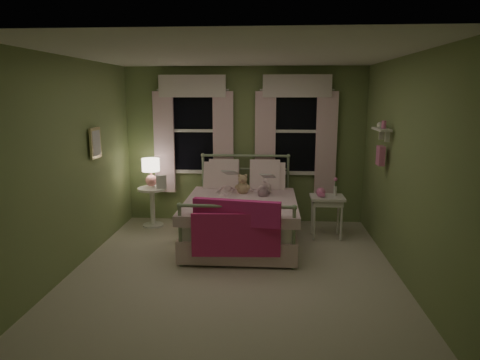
# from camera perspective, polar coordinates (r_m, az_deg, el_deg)

# --- Properties ---
(room_shell) EXTENTS (4.20, 4.20, 4.20)m
(room_shell) POSITION_cam_1_polar(r_m,az_deg,el_deg) (5.14, -0.77, 1.81)
(room_shell) COLOR beige
(room_shell) RESTS_ON ground
(bed) EXTENTS (1.58, 2.04, 1.18)m
(bed) POSITION_cam_1_polar(r_m,az_deg,el_deg) (6.33, 0.22, -4.84)
(bed) COLOR white
(bed) RESTS_ON ground
(pink_throw) EXTENTS (1.10, 0.28, 0.71)m
(pink_throw) POSITION_cam_1_polar(r_m,az_deg,el_deg) (5.29, -0.51, -5.61)
(pink_throw) COLOR #DF2B85
(pink_throw) RESTS_ON bed
(child_left) EXTENTS (0.31, 0.21, 0.82)m
(child_left) POSITION_cam_1_polar(r_m,az_deg,el_deg) (6.63, -1.96, 1.17)
(child_left) COLOR #F7D1DD
(child_left) RESTS_ON bed
(child_right) EXTENTS (0.40, 0.32, 0.79)m
(child_right) POSITION_cam_1_polar(r_m,az_deg,el_deg) (6.60, 2.88, 0.99)
(child_right) COLOR #F7D1DD
(child_right) RESTS_ON bed
(book_left) EXTENTS (0.22, 0.15, 0.26)m
(book_left) POSITION_cam_1_polar(r_m,az_deg,el_deg) (6.39, -2.19, 0.63)
(book_left) COLOR beige
(book_left) RESTS_ON child_left
(book_right) EXTENTS (0.22, 0.15, 0.26)m
(book_right) POSITION_cam_1_polar(r_m,az_deg,el_deg) (6.36, 2.84, 0.19)
(book_right) COLOR beige
(book_right) RESTS_ON child_right
(teddy_bear) EXTENTS (0.23, 0.19, 0.32)m
(teddy_bear) POSITION_cam_1_polar(r_m,az_deg,el_deg) (6.49, 0.37, -0.73)
(teddy_bear) COLOR tan
(teddy_bear) RESTS_ON bed
(nightstand_left) EXTENTS (0.46, 0.46, 0.65)m
(nightstand_left) POSITION_cam_1_polar(r_m,az_deg,el_deg) (7.19, -11.62, -2.81)
(nightstand_left) COLOR white
(nightstand_left) RESTS_ON ground
(table_lamp) EXTENTS (0.28, 0.28, 0.46)m
(table_lamp) POSITION_cam_1_polar(r_m,az_deg,el_deg) (7.08, -11.79, 1.40)
(table_lamp) COLOR pink
(table_lamp) RESTS_ON nightstand_left
(book_nightstand) EXTENTS (0.20, 0.25, 0.02)m
(book_nightstand) POSITION_cam_1_polar(r_m,az_deg,el_deg) (7.03, -11.09, -1.10)
(book_nightstand) COLOR beige
(book_nightstand) RESTS_ON nightstand_left
(nightstand_right) EXTENTS (0.50, 0.40, 0.64)m
(nightstand_right) POSITION_cam_1_polar(r_m,az_deg,el_deg) (6.57, 11.53, -2.97)
(nightstand_right) COLOR white
(nightstand_right) RESTS_ON ground
(pink_toy) EXTENTS (0.14, 0.19, 0.14)m
(pink_toy) POSITION_cam_1_polar(r_m,az_deg,el_deg) (6.52, 10.72, -1.63)
(pink_toy) COLOR pink
(pink_toy) RESTS_ON nightstand_right
(bud_vase) EXTENTS (0.06, 0.06, 0.28)m
(bud_vase) POSITION_cam_1_polar(r_m,az_deg,el_deg) (6.58, 12.60, -0.85)
(bud_vase) COLOR white
(bud_vase) RESTS_ON nightstand_right
(window_left) EXTENTS (1.34, 0.13, 1.96)m
(window_left) POSITION_cam_1_polar(r_m,az_deg,el_deg) (7.22, -6.24, 7.11)
(window_left) COLOR black
(window_left) RESTS_ON room_shell
(window_right) EXTENTS (1.34, 0.13, 1.96)m
(window_right) POSITION_cam_1_polar(r_m,az_deg,el_deg) (7.12, 7.47, 7.02)
(window_right) COLOR black
(window_right) RESTS_ON room_shell
(wall_shelf) EXTENTS (0.15, 0.50, 0.60)m
(wall_shelf) POSITION_cam_1_polar(r_m,az_deg,el_deg) (5.98, 18.32, 4.75)
(wall_shelf) COLOR white
(wall_shelf) RESTS_ON room_shell
(framed_picture) EXTENTS (0.03, 0.32, 0.42)m
(framed_picture) POSITION_cam_1_polar(r_m,az_deg,el_deg) (6.16, -18.71, 4.69)
(framed_picture) COLOR beige
(framed_picture) RESTS_ON room_shell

